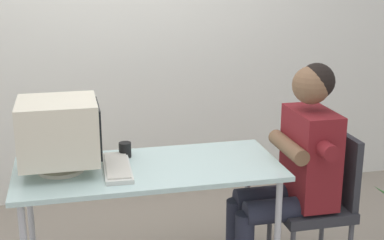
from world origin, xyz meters
The scene contains 7 objects.
wall_back centered at (0.30, 1.40, 1.50)m, with size 8.00×0.10×3.00m, color silver.
desk centered at (0.00, 0.00, 0.68)m, with size 1.45×0.64×0.74m.
crt_monitor centered at (-0.47, 0.04, 0.97)m, with size 0.42×0.39×0.39m.
keyboard centered at (-0.17, -0.01, 0.76)m, with size 0.16×0.45×0.03m.
office_chair centered at (1.02, -0.04, 0.48)m, with size 0.42×0.42×0.87m.
person_seated centered at (0.84, -0.04, 0.71)m, with size 0.71×0.59×1.29m.
desk_mug centered at (-0.11, 0.19, 0.79)m, with size 0.07×0.08×0.09m.
Camera 1 is at (-0.41, -2.82, 1.84)m, focal length 51.80 mm.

